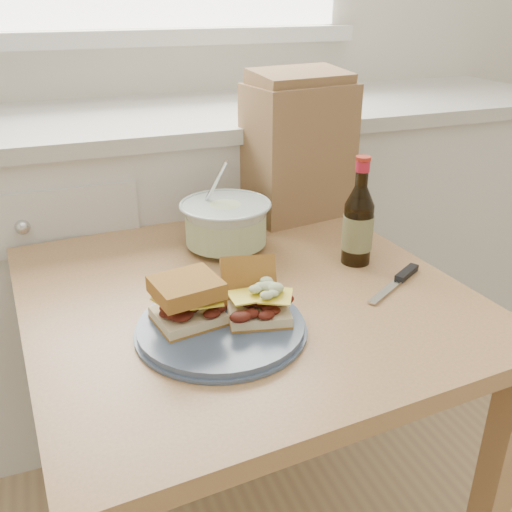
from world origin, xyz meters
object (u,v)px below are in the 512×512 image
object	(u,v)px
plate	(221,327)
coleslaw_bowl	(226,226)
dining_table	(244,334)
beer_bottle	(358,224)
paper_bag	(298,152)

from	to	relation	value
plate	coleslaw_bowl	world-z (taller)	coleslaw_bowl
plate	coleslaw_bowl	bearing A→B (deg)	70.60
dining_table	beer_bottle	distance (m)	0.34
dining_table	plate	bearing A→B (deg)	-128.18
dining_table	beer_bottle	xyz separation A→B (m)	(0.28, 0.04, 0.19)
coleslaw_bowl	paper_bag	size ratio (longest dim) A/B	0.62
beer_bottle	coleslaw_bowl	bearing A→B (deg)	125.74
dining_table	beer_bottle	size ratio (longest dim) A/B	3.77
plate	beer_bottle	world-z (taller)	beer_bottle
plate	paper_bag	bearing A→B (deg)	53.25
dining_table	paper_bag	xyz separation A→B (m)	(0.28, 0.36, 0.27)
plate	beer_bottle	xyz separation A→B (m)	(0.37, 0.17, 0.08)
coleslaw_bowl	paper_bag	world-z (taller)	paper_bag
plate	beer_bottle	size ratio (longest dim) A/B	1.23
plate	beer_bottle	bearing A→B (deg)	24.89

